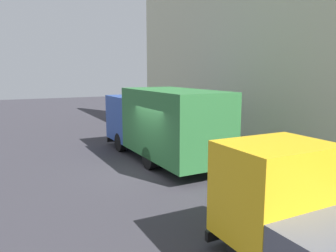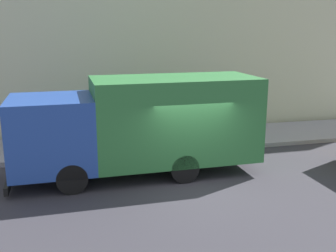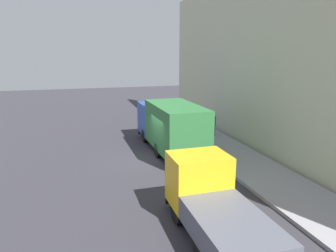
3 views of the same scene
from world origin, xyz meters
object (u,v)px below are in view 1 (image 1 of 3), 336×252
at_px(pedestrian_third, 188,118).
at_px(street_sign_post, 214,123).
at_px(large_utility_truck, 162,121).
at_px(traffic_cone_orange, 174,134).
at_px(pedestrian_walking, 178,120).
at_px(pedestrian_standing, 211,124).
at_px(small_flatbed_truck, 327,230).

xyz_separation_m(pedestrian_third, street_sign_post, (-2.09, -5.83, 0.61)).
relative_size(large_utility_truck, street_sign_post, 3.16).
xyz_separation_m(traffic_cone_orange, street_sign_post, (-0.10, -4.00, 1.18)).
height_order(pedestrian_third, traffic_cone_orange, pedestrian_third).
bearing_deg(street_sign_post, large_utility_truck, 149.51).
bearing_deg(traffic_cone_orange, large_utility_truck, -126.77).
bearing_deg(pedestrian_walking, large_utility_truck, 146.80).
bearing_deg(pedestrian_third, large_utility_truck, -84.16).
bearing_deg(large_utility_truck, street_sign_post, -31.53).
bearing_deg(large_utility_truck, pedestrian_walking, 51.60).
height_order(pedestrian_walking, traffic_cone_orange, pedestrian_walking).
height_order(pedestrian_third, street_sign_post, street_sign_post).
bearing_deg(street_sign_post, pedestrian_walking, 79.37).
height_order(pedestrian_walking, pedestrian_third, pedestrian_walking).
height_order(pedestrian_standing, street_sign_post, street_sign_post).
height_order(large_utility_truck, pedestrian_third, large_utility_truck).
xyz_separation_m(pedestrian_third, traffic_cone_orange, (-1.99, -1.83, -0.57)).
relative_size(traffic_cone_orange, street_sign_post, 0.25).
xyz_separation_m(pedestrian_walking, traffic_cone_orange, (-0.84, -1.04, -0.58)).
relative_size(small_flatbed_truck, street_sign_post, 2.15).
relative_size(small_flatbed_truck, pedestrian_walking, 3.24).
bearing_deg(pedestrian_third, pedestrian_walking, -98.38).
bearing_deg(pedestrian_walking, street_sign_post, 173.53).
xyz_separation_m(large_utility_truck, small_flatbed_truck, (-1.36, -9.39, -0.56)).
bearing_deg(large_utility_truck, traffic_cone_orange, 52.19).
bearing_deg(street_sign_post, traffic_cone_orange, 88.53).
bearing_deg(pedestrian_standing, pedestrian_third, 78.64).
bearing_deg(pedestrian_third, small_flatbed_truck, -64.01).
relative_size(pedestrian_walking, traffic_cone_orange, 2.63).
distance_m(pedestrian_walking, street_sign_post, 5.17).
xyz_separation_m(pedestrian_standing, street_sign_post, (-1.97, -3.07, 0.62)).
bearing_deg(traffic_cone_orange, pedestrian_standing, -26.51).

